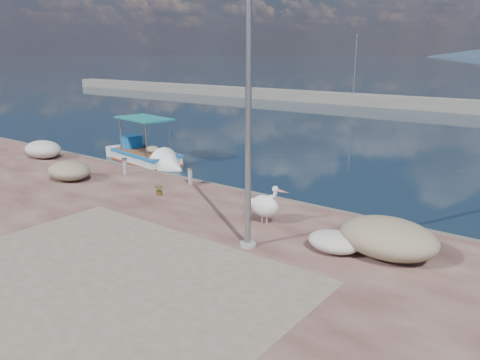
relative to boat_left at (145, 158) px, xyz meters
The scene contains 13 objects.
ground 11.78m from the boat_left, 39.56° to the right, with size 1400.00×1400.00×0.00m, color #162635.
quay_patch 14.56m from the boat_left, 46.18° to the right, with size 9.00×7.00×0.01m, color gray.
breakwater 33.75m from the boat_left, 74.40° to the left, with size 120.00×2.20×7.50m.
boat_left is the anchor object (origin of this frame).
pelican 12.05m from the boat_left, 24.12° to the right, with size 1.29×0.75×1.23m.
lamp_post 13.81m from the boat_left, 29.75° to the right, with size 0.44×0.96×7.00m.
bollard_near 6.87m from the boat_left, 26.65° to the right, with size 0.22×0.22×0.68m.
bollard_far 4.62m from the boat_left, 52.23° to the right, with size 0.23×0.23×0.69m.
potted_plant 7.90m from the boat_left, 37.78° to the right, with size 0.38×0.33×0.42m, color #33722D.
net_pile_b 5.87m from the boat_left, 73.11° to the right, with size 1.96×1.52×0.76m, color tan.
net_pile_d 14.68m from the boat_left, 22.19° to the right, with size 1.42×1.07×0.53m, color silver.
net_pile_c 15.65m from the boat_left, 18.65° to the right, with size 2.54×1.82×1.00m, color tan.
net_pile_a 5.02m from the boat_left, 127.50° to the right, with size 2.08×1.51×0.85m, color silver.
Camera 1 is at (9.45, -8.61, 5.57)m, focal length 35.00 mm.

